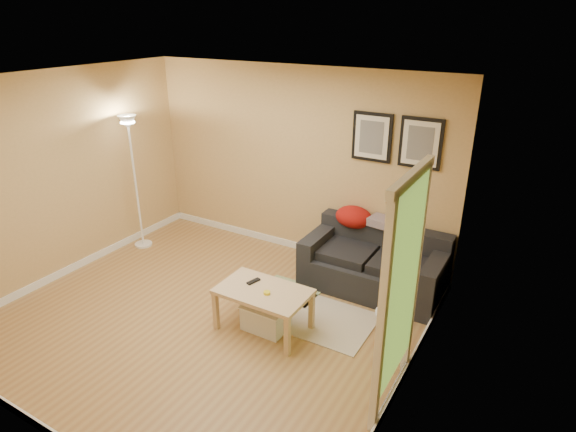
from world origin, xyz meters
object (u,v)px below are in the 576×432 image
Objects in this scene: storage_bin at (266,317)px; side_table at (391,336)px; book_stack at (394,309)px; sofa at (374,261)px; coffee_table at (264,309)px; floor_lamp at (136,187)px.

storage_bin is 1.35m from side_table.
book_stack reaches higher than storage_bin.
sofa is 6.65× the size of book_stack.
storage_bin is 1.41m from book_stack.
sofa reaches higher than side_table.
floor_lamp is (-2.67, 0.81, 0.68)m from coffee_table.
side_table is at bearing -8.31° from floor_lamp.
storage_bin is at bearing -16.56° from floor_lamp.
floor_lamp is at bearing 177.04° from coffee_table.
floor_lamp is (-4.02, 0.58, 0.35)m from book_stack.
coffee_table is 1.41m from book_stack.
sofa reaches higher than coffee_table.
coffee_table is at bearing -170.69° from side_table.
book_stack is at bearing 23.36° from coffee_table.
book_stack is 0.13× the size of floor_lamp.
coffee_table is 1.83× the size of side_table.
book_stack is at bearing -61.45° from sofa.
coffee_table is at bearing -16.87° from floor_lamp.
coffee_table is at bearing -154.24° from book_stack.
sofa is at bearing 134.86° from book_stack.
side_table is (1.35, 0.22, 0.02)m from coffee_table.
floor_lamp reaches higher than book_stack.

